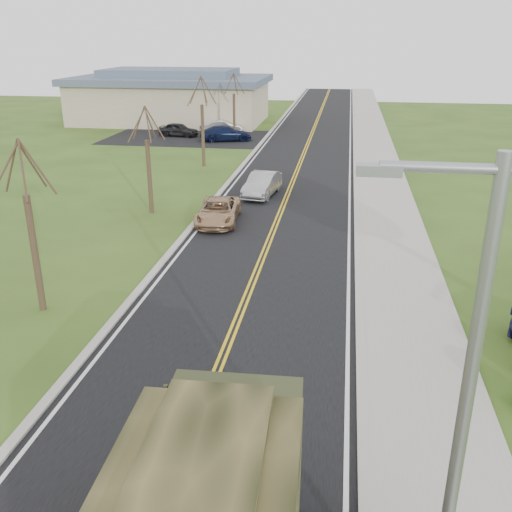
# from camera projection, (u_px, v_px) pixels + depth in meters

# --- Properties ---
(road) EXTENTS (8.00, 120.00, 0.01)m
(road) POSITION_uv_depth(u_px,v_px,m) (304.00, 153.00, 46.91)
(road) COLOR black
(road) RESTS_ON ground
(curb_right) EXTENTS (0.30, 120.00, 0.12)m
(curb_right) POSITION_uv_depth(u_px,v_px,m) (355.00, 154.00, 46.29)
(curb_right) COLOR #9E998E
(curb_right) RESTS_ON ground
(sidewalk_right) EXTENTS (3.20, 120.00, 0.10)m
(sidewalk_right) POSITION_uv_depth(u_px,v_px,m) (377.00, 155.00, 46.04)
(sidewalk_right) COLOR #9E998E
(sidewalk_right) RESTS_ON ground
(curb_left) EXTENTS (0.30, 120.00, 0.10)m
(curb_left) POSITION_uv_depth(u_px,v_px,m) (254.00, 151.00, 47.49)
(curb_left) COLOR #9E998E
(curb_left) RESTS_ON ground
(street_light) EXTENTS (1.65, 0.22, 8.00)m
(street_light) POSITION_uv_depth(u_px,v_px,m) (454.00, 428.00, 7.32)
(street_light) COLOR gray
(street_light) RESTS_ON ground
(bare_tree_a) EXTENTS (1.93, 2.26, 6.08)m
(bare_tree_a) POSITION_uv_depth(u_px,v_px,m) (33.00, 240.00, 19.35)
(bare_tree_a) COLOR #38281C
(bare_tree_a) RESTS_ON ground
(bare_tree_b) EXTENTS (1.83, 2.14, 5.73)m
(bare_tree_b) POSITION_uv_depth(u_px,v_px,m) (149.00, 168.00, 30.45)
(bare_tree_b) COLOR #38281C
(bare_tree_b) RESTS_ON ground
(bare_tree_c) EXTENTS (2.04, 2.39, 6.42)m
(bare_tree_c) POSITION_uv_depth(u_px,v_px,m) (203.00, 128.00, 41.39)
(bare_tree_c) COLOR #38281C
(bare_tree_c) RESTS_ON ground
(bare_tree_d) EXTENTS (1.88, 2.20, 5.91)m
(bare_tree_d) POSITION_uv_depth(u_px,v_px,m) (234.00, 111.00, 52.52)
(bare_tree_d) COLOR #38281C
(bare_tree_d) RESTS_ON ground
(commercial_building) EXTENTS (25.50, 21.50, 5.65)m
(commercial_building) POSITION_uv_depth(u_px,v_px,m) (171.00, 97.00, 62.94)
(commercial_building) COLOR tan
(commercial_building) RESTS_ON ground
(suv_champagne) EXTENTS (2.36, 4.54, 1.22)m
(suv_champagne) POSITION_uv_depth(u_px,v_px,m) (218.00, 211.00, 29.48)
(suv_champagne) COLOR tan
(suv_champagne) RESTS_ON ground
(sedan_silver) EXTENTS (2.02, 4.35, 1.38)m
(sedan_silver) POSITION_uv_depth(u_px,v_px,m) (262.00, 184.00, 34.38)
(sedan_silver) COLOR #9E9EA2
(sedan_silver) RESTS_ON ground
(lot_car_dark) EXTENTS (3.98, 2.13, 1.29)m
(lot_car_dark) POSITION_uv_depth(u_px,v_px,m) (179.00, 130.00, 54.44)
(lot_car_dark) COLOR black
(lot_car_dark) RESTS_ON ground
(lot_car_silver) EXTENTS (3.85, 1.62, 1.24)m
(lot_car_silver) POSITION_uv_depth(u_px,v_px,m) (224.00, 127.00, 56.31)
(lot_car_silver) COLOR silver
(lot_car_silver) RESTS_ON ground
(lot_car_navy) EXTENTS (5.07, 3.25, 1.37)m
(lot_car_navy) POSITION_uv_depth(u_px,v_px,m) (226.00, 133.00, 52.11)
(lot_car_navy) COLOR black
(lot_car_navy) RESTS_ON ground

